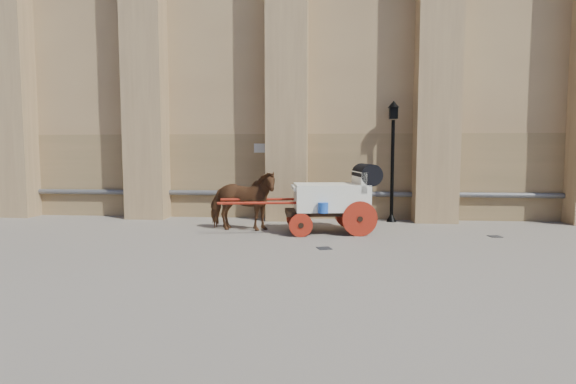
# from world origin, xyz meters

# --- Properties ---
(ground) EXTENTS (90.00, 90.00, 0.00)m
(ground) POSITION_xyz_m (0.00, 0.00, 0.00)
(ground) COLOR #6C6459
(ground) RESTS_ON ground
(horse) EXTENTS (2.19, 1.12, 1.79)m
(horse) POSITION_xyz_m (-2.14, 1.32, 0.90)
(horse) COLOR brown
(horse) RESTS_ON ground
(carriage) EXTENTS (4.73, 1.89, 2.01)m
(carriage) POSITION_xyz_m (0.66, 1.25, 1.09)
(carriage) COLOR black
(carriage) RESTS_ON ground
(street_lamp) EXTENTS (0.38, 0.38, 4.06)m
(street_lamp) POSITION_xyz_m (2.57, 3.50, 2.17)
(street_lamp) COLOR black
(street_lamp) RESTS_ON ground
(drain_grate_near) EXTENTS (0.41, 0.41, 0.01)m
(drain_grate_near) POSITION_xyz_m (0.34, -1.03, 0.01)
(drain_grate_near) COLOR black
(drain_grate_near) RESTS_ON ground
(drain_grate_far) EXTENTS (0.36, 0.36, 0.01)m
(drain_grate_far) POSITION_xyz_m (5.08, 0.97, 0.01)
(drain_grate_far) COLOR black
(drain_grate_far) RESTS_ON ground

